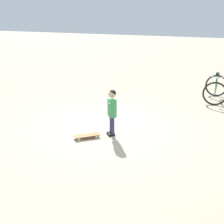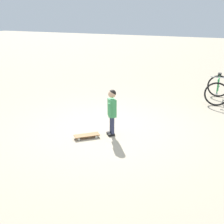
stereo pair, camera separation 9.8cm
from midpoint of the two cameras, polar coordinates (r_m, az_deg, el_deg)
ground_plane at (r=7.11m, az=-0.36°, el=-3.22°), size 50.00×50.00×0.00m
child_person at (r=6.54m, az=0.42°, el=0.88°), size 0.40×0.27×1.06m
skateboard at (r=6.62m, az=-4.45°, el=-4.51°), size 0.51×0.55×0.07m
bicycle_near at (r=9.69m, az=19.95°, el=4.15°), size 1.08×0.72×0.85m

